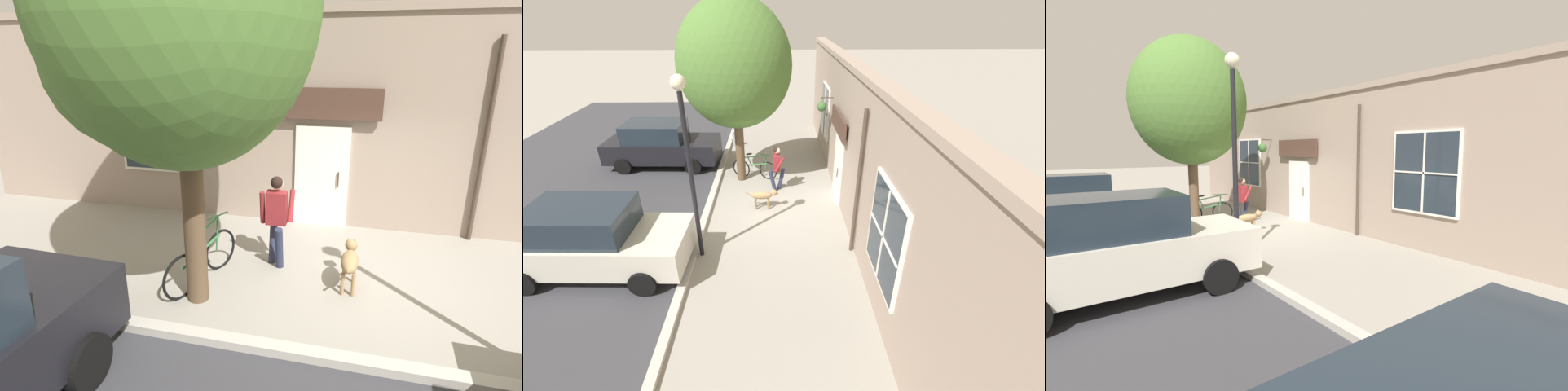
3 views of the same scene
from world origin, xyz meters
TOP-DOWN VIEW (x-y plane):
  - ground_plane at (0.00, 0.00)m, footprint 90.00×90.00m
  - curb_and_road at (5.85, 0.00)m, footprint 10.10×28.00m
  - storefront_facade at (-2.34, -0.02)m, footprint 0.95×18.00m
  - pedestrian_walking at (-0.19, -1.30)m, footprint 0.58×0.55m
  - dog_on_leash at (0.24, -0.05)m, footprint 1.07×0.27m
  - street_tree_by_curb at (1.15, -2.29)m, footprint 3.67×3.32m
  - leaning_bicycle at (0.64, -2.31)m, footprint 1.67×0.57m
  - parked_car_nearest_curb at (4.36, -3.58)m, footprint 4.35×2.04m
  - parked_car_mid_block at (4.16, 2.75)m, footprint 4.35×2.04m
  - street_lamp at (1.78, 2.27)m, footprint 0.32×0.32m
  - fire_hydrant at (1.71, -5.61)m, footprint 0.34×0.20m

SIDE VIEW (x-z plane):
  - ground_plane at x=0.00m, z-range 0.00..0.00m
  - curb_and_road at x=5.85m, z-range -0.04..0.08m
  - leaning_bicycle at x=0.64m, z-range -0.12..0.88m
  - fire_hydrant at x=1.71m, z-range 0.01..0.78m
  - dog_on_leash at x=0.24m, z-range 0.11..0.80m
  - parked_car_nearest_curb at x=4.36m, z-range 0.00..1.75m
  - parked_car_mid_block at x=4.16m, z-range 0.00..1.75m
  - pedestrian_walking at x=-0.19m, z-range 0.14..1.73m
  - storefront_facade at x=-2.34m, z-range 0.01..4.35m
  - street_lamp at x=1.78m, z-range 0.72..5.22m
  - street_tree_by_curb at x=1.15m, z-range 0.87..6.91m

